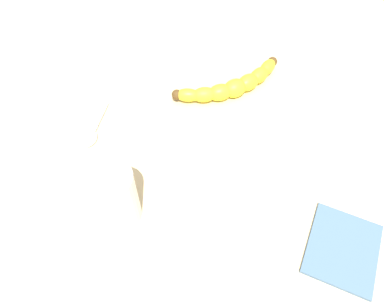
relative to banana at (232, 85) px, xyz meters
The scene contains 5 objects.
wooden_tabletop 17.56cm from the banana, 135.98° to the left, with size 120.00×120.00×3.00cm, color beige.
banana is the anchor object (origin of this frame).
smoothie_glass 34.27cm from the banana, 139.06° to the left, with size 7.00×7.00×11.26cm.
teaspoon 29.45cm from the banana, 108.50° to the left, with size 11.12×4.75×0.80cm.
folded_napkin 36.77cm from the banana, 162.12° to the right, with size 12.27×10.14×0.60cm, color slate.
Camera 1 is at (-40.62, 1.45, 56.09)cm, focal length 33.90 mm.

